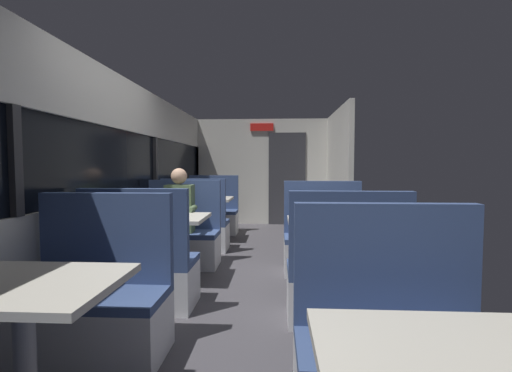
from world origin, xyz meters
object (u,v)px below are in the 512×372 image
object	(u,v)px
bench_mid_window_facing_end	(142,272)
bench_far_window_facing_end	(196,229)
bench_front_aisle_facing_entry	(393,365)
dining_table_near_window	(23,302)
bench_mid_window_facing_entry	(182,240)
dining_table_mid_window	(165,225)
seated_passenger	(180,225)
bench_far_window_facing_entry	(213,216)
bench_near_window_facing_entry	(97,308)
bench_rear_aisle_facing_entry	(324,245)
dining_table_rear_aisle	(333,230)
bench_rear_aisle_facing_end	(346,283)
dining_table_far_window	(205,204)

from	to	relation	value
bench_mid_window_facing_end	bench_far_window_facing_end	distance (m)	2.22
bench_far_window_facing_end	bench_front_aisle_facing_entry	distance (m)	4.05
dining_table_near_window	bench_mid_window_facing_entry	world-z (taller)	bench_mid_window_facing_entry
dining_table_mid_window	bench_mid_window_facing_entry	xyz separation A→B (m)	(0.00, 0.70, -0.31)
bench_front_aisle_facing_entry	seated_passenger	xyz separation A→B (m)	(-1.79, 2.75, 0.21)
bench_far_window_facing_entry	bench_near_window_facing_entry	bearing A→B (deg)	-90.00
dining_table_mid_window	bench_front_aisle_facing_entry	world-z (taller)	bench_front_aisle_facing_entry
bench_mid_window_facing_end	bench_mid_window_facing_entry	world-z (taller)	same
seated_passenger	bench_rear_aisle_facing_entry	bearing A→B (deg)	-4.08
bench_far_window_facing_entry	dining_table_rear_aisle	bearing A→B (deg)	-60.14
bench_mid_window_facing_end	bench_front_aisle_facing_entry	bearing A→B (deg)	-38.42
bench_far_window_facing_entry	seated_passenger	xyz separation A→B (m)	(0.00, -2.29, 0.21)
bench_near_window_facing_entry	bench_far_window_facing_entry	world-z (taller)	same
bench_rear_aisle_facing_entry	bench_far_window_facing_end	bearing A→B (deg)	150.33
bench_far_window_facing_entry	bench_rear_aisle_facing_end	bearing A→B (deg)	-64.88
bench_far_window_facing_entry	dining_table_far_window	bearing A→B (deg)	-90.00
bench_near_window_facing_entry	bench_rear_aisle_facing_entry	xyz separation A→B (m)	(1.79, 2.02, 0.00)
bench_mid_window_facing_entry	bench_near_window_facing_entry	bearing A→B (deg)	-90.00
dining_table_near_window	bench_far_window_facing_entry	world-z (taller)	bench_far_window_facing_entry
bench_mid_window_facing_entry	bench_far_window_facing_end	world-z (taller)	same
bench_mid_window_facing_entry	seated_passenger	size ratio (longest dim) A/B	0.87
bench_far_window_facing_end	bench_mid_window_facing_entry	bearing A→B (deg)	-90.00
dining_table_near_window	seated_passenger	size ratio (longest dim) A/B	0.71
bench_front_aisle_facing_entry	bench_rear_aisle_facing_end	world-z (taller)	same
bench_near_window_facing_entry	dining_table_rear_aisle	world-z (taller)	bench_near_window_facing_entry
dining_table_mid_window	bench_rear_aisle_facing_entry	bearing A→B (deg)	15.59
dining_table_mid_window	bench_far_window_facing_entry	xyz separation A→B (m)	(0.00, 2.92, -0.31)
dining_table_rear_aisle	seated_passenger	size ratio (longest dim) A/B	0.71
bench_far_window_facing_entry	seated_passenger	world-z (taller)	seated_passenger
dining_table_near_window	bench_front_aisle_facing_entry	xyz separation A→B (m)	(1.79, 0.10, -0.31)
dining_table_near_window	dining_table_far_window	distance (m)	4.44
bench_rear_aisle_facing_end	bench_rear_aisle_facing_entry	xyz separation A→B (m)	(0.00, 1.40, 0.00)
bench_far_window_facing_entry	bench_rear_aisle_facing_entry	bearing A→B (deg)	-53.50
dining_table_near_window	dining_table_rear_aisle	xyz separation A→B (m)	(1.79, 2.02, 0.00)
bench_near_window_facing_entry	bench_mid_window_facing_end	world-z (taller)	same
bench_front_aisle_facing_entry	bench_far_window_facing_end	bearing A→B (deg)	116.20
bench_mid_window_facing_end	dining_table_near_window	bearing A→B (deg)	-90.00
dining_table_near_window	dining_table_mid_window	distance (m)	2.22
dining_table_rear_aisle	seated_passenger	bearing A→B (deg)	155.20
bench_near_window_facing_entry	bench_rear_aisle_facing_end	distance (m)	1.89
dining_table_mid_window	bench_far_window_facing_end	xyz separation A→B (m)	(0.00, 1.52, -0.31)
dining_table_far_window	dining_table_rear_aisle	world-z (taller)	same
dining_table_mid_window	bench_mid_window_facing_entry	size ratio (longest dim) A/B	0.82
bench_rear_aisle_facing_entry	bench_far_window_facing_entry	bearing A→B (deg)	126.50
bench_front_aisle_facing_entry	bench_rear_aisle_facing_end	size ratio (longest dim) A/B	1.00
bench_near_window_facing_entry	bench_mid_window_facing_entry	size ratio (longest dim) A/B	1.00
dining_table_mid_window	bench_mid_window_facing_end	xyz separation A→B (m)	(0.00, -0.70, -0.31)
dining_table_rear_aisle	bench_rear_aisle_facing_end	xyz separation A→B (m)	(0.00, -0.70, -0.31)
bench_far_window_facing_end	bench_front_aisle_facing_entry	bearing A→B (deg)	-63.80
bench_far_window_facing_end	bench_rear_aisle_facing_entry	distance (m)	2.06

